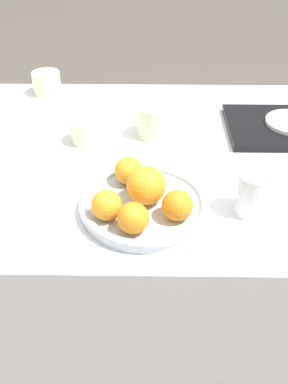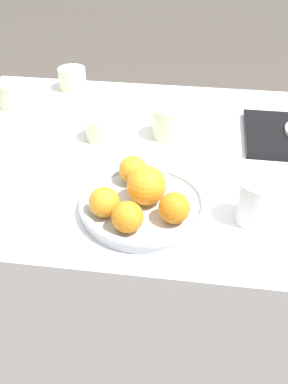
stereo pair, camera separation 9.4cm
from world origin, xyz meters
TOP-DOWN VIEW (x-y plane):
  - ground_plane at (0.00, 0.00)m, footprint 12.00×12.00m
  - table at (0.00, 0.00)m, footprint 1.54×0.85m
  - fruit_platter at (-0.18, -0.24)m, footprint 0.28×0.28m
  - orange_0 at (-0.20, -0.33)m, footprint 0.06×0.06m
  - orange_1 at (-0.18, -0.23)m, footprint 0.08×0.08m
  - orange_2 at (-0.26, -0.29)m, footprint 0.06×0.06m
  - orange_3 at (-0.11, -0.29)m, footprint 0.06×0.06m
  - orange_4 at (-0.22, -0.16)m, footprint 0.06×0.06m
  - water_glass at (0.05, -0.24)m, footprint 0.07×0.07m
  - cup_0 at (-0.50, 0.36)m, footprint 0.09×0.09m
  - cup_1 at (-0.16, 0.09)m, footprint 0.09×0.09m
  - cup_2 at (-0.34, 0.05)m, footprint 0.08×0.08m
  - cup_3 at (-0.65, 0.21)m, footprint 0.08×0.08m

SIDE VIEW (x-z plane):
  - ground_plane at x=0.00m, z-range 0.00..0.00m
  - table at x=0.00m, z-range 0.00..0.76m
  - fruit_platter at x=-0.18m, z-range 0.76..0.79m
  - cup_2 at x=-0.34m, z-range 0.76..0.82m
  - cup_0 at x=-0.50m, z-range 0.76..0.82m
  - cup_3 at x=-0.65m, z-range 0.76..0.83m
  - cup_1 at x=-0.16m, z-range 0.76..0.84m
  - water_glass at x=0.05m, z-range 0.76..0.85m
  - orange_2 at x=-0.26m, z-range 0.78..0.84m
  - orange_0 at x=-0.20m, z-range 0.78..0.84m
  - orange_4 at x=-0.22m, z-range 0.78..0.84m
  - orange_3 at x=-0.11m, z-range 0.78..0.84m
  - orange_1 at x=-0.18m, z-range 0.78..0.86m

